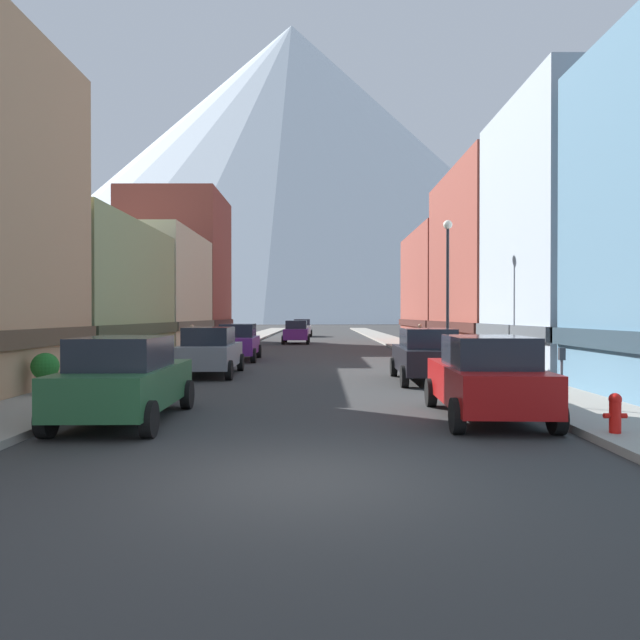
# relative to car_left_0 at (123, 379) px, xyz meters

# --- Properties ---
(ground_plane) EXTENTS (400.00, 400.00, 0.00)m
(ground_plane) POSITION_rel_car_left_0_xyz_m (3.80, -4.26, -0.90)
(ground_plane) COLOR #303030
(sidewalk_left) EXTENTS (2.50, 100.00, 0.15)m
(sidewalk_left) POSITION_rel_car_left_0_xyz_m (-2.45, 30.74, -0.82)
(sidewalk_left) COLOR gray
(sidewalk_left) RESTS_ON ground
(sidewalk_right) EXTENTS (2.50, 100.00, 0.15)m
(sidewalk_right) POSITION_rel_car_left_0_xyz_m (10.05, 30.74, -0.82)
(sidewalk_right) COLOR gray
(sidewalk_right) RESTS_ON ground
(storefront_left_1) EXTENTS (7.02, 11.05, 6.29)m
(storefront_left_1) POSITION_rel_car_left_0_xyz_m (-7.06, 13.48, 2.13)
(storefront_left_1) COLOR #8C9966
(storefront_left_1) RESTS_ON ground
(storefront_left_2) EXTENTS (8.32, 10.62, 7.36)m
(storefront_left_2) POSITION_rel_car_left_0_xyz_m (-7.71, 24.64, 2.64)
(storefront_left_2) COLOR beige
(storefront_left_2) RESTS_ON ground
(storefront_left_3) EXTENTS (7.68, 8.87, 11.73)m
(storefront_left_3) POSITION_rel_car_left_0_xyz_m (-7.39, 34.65, 4.78)
(storefront_left_3) COLOR brown
(storefront_left_3) RESTS_ON ground
(storefront_right_1) EXTENTS (8.16, 8.21, 10.47)m
(storefront_right_1) POSITION_rel_car_left_0_xyz_m (15.23, 10.37, 4.17)
(storefront_right_1) COLOR #99A5B2
(storefront_right_1) RESTS_ON ground
(storefront_right_2) EXTENTS (8.48, 11.93, 10.33)m
(storefront_right_2) POSITION_rel_car_left_0_xyz_m (15.39, 20.86, 4.10)
(storefront_right_2) COLOR brown
(storefront_right_2) RESTS_ON ground
(storefront_right_3) EXTENTS (9.70, 13.29, 8.75)m
(storefront_right_3) POSITION_rel_car_left_0_xyz_m (16.00, 33.91, 3.32)
(storefront_right_3) COLOR brown
(storefront_right_3) RESTS_ON ground
(car_left_0) EXTENTS (2.13, 4.43, 1.78)m
(car_left_0) POSITION_rel_car_left_0_xyz_m (0.00, 0.00, 0.00)
(car_left_0) COLOR #265933
(car_left_0) RESTS_ON ground
(car_left_1) EXTENTS (2.12, 4.43, 1.78)m
(car_left_1) POSITION_rel_car_left_0_xyz_m (-0.00, 9.36, 0.00)
(car_left_1) COLOR slate
(car_left_1) RESTS_ON ground
(car_left_2) EXTENTS (2.16, 4.44, 1.78)m
(car_left_2) POSITION_rel_car_left_0_xyz_m (-0.00, 16.63, 0.00)
(car_left_2) COLOR #591E72
(car_left_2) RESTS_ON ground
(car_right_0) EXTENTS (2.22, 4.47, 1.78)m
(car_right_0) POSITION_rel_car_left_0_xyz_m (7.60, 0.33, 0.00)
(car_right_0) COLOR #9E1111
(car_right_0) RESTS_ON ground
(car_right_1) EXTENTS (2.16, 4.44, 1.78)m
(car_right_1) POSITION_rel_car_left_0_xyz_m (7.60, 7.35, 0.00)
(car_right_1) COLOR black
(car_right_1) RESTS_ON ground
(car_driving_0) EXTENTS (2.06, 4.40, 1.78)m
(car_driving_0) POSITION_rel_car_left_0_xyz_m (2.20, 33.48, 0.00)
(car_driving_0) COLOR #591E72
(car_driving_0) RESTS_ON ground
(car_driving_1) EXTENTS (2.06, 4.40, 1.78)m
(car_driving_1) POSITION_rel_car_left_0_xyz_m (2.20, 48.26, 0.00)
(car_driving_1) COLOR silver
(car_driving_1) RESTS_ON ground
(fire_hydrant_near) EXTENTS (0.40, 0.22, 0.70)m
(fire_hydrant_near) POSITION_rel_car_left_0_xyz_m (9.25, -1.86, -0.37)
(fire_hydrant_near) COLOR red
(fire_hydrant_near) RESTS_ON sidewalk_right
(parking_meter_near) EXTENTS (0.14, 0.10, 1.33)m
(parking_meter_near) POSITION_rel_car_left_0_xyz_m (9.55, 1.15, 0.11)
(parking_meter_near) COLOR #595960
(parking_meter_near) RESTS_ON sidewalk_right
(trash_bin_right) EXTENTS (0.59, 0.59, 0.98)m
(trash_bin_right) POSITION_rel_car_left_0_xyz_m (10.15, 6.98, -0.26)
(trash_bin_right) COLOR #4C5156
(trash_bin_right) RESTS_ON sidewalk_right
(potted_plant_2) EXTENTS (0.71, 0.71, 1.08)m
(potted_plant_2) POSITION_rel_car_left_0_xyz_m (-3.20, 3.26, -0.12)
(potted_plant_2) COLOR #4C4C51
(potted_plant_2) RESTS_ON sidewalk_left
(pedestrian_0) EXTENTS (0.36, 0.36, 1.59)m
(pedestrian_0) POSITION_rel_car_left_0_xyz_m (-2.45, 17.54, -0.02)
(pedestrian_0) COLOR maroon
(pedestrian_0) RESTS_ON sidewalk_left
(pedestrian_1) EXTENTS (0.36, 0.36, 1.54)m
(pedestrian_1) POSITION_rel_car_left_0_xyz_m (10.05, 22.98, -0.04)
(pedestrian_1) COLOR brown
(pedestrian_1) RESTS_ON sidewalk_right
(streetlamp_right) EXTENTS (0.36, 0.36, 5.86)m
(streetlamp_right) POSITION_rel_car_left_0_xyz_m (9.15, 11.25, 3.09)
(streetlamp_right) COLOR black
(streetlamp_right) RESTS_ON sidewalk_right
(mountain_backdrop) EXTENTS (268.68, 268.68, 134.21)m
(mountain_backdrop) POSITION_rel_car_left_0_xyz_m (-8.96, 255.74, 66.20)
(mountain_backdrop) COLOR silver
(mountain_backdrop) RESTS_ON ground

